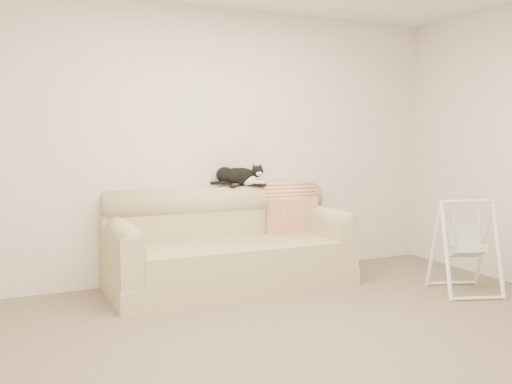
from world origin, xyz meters
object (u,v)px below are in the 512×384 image
(remote_a, at_px, (237,185))
(baby_swing, at_px, (465,246))
(sofa, at_px, (228,248))
(remote_b, at_px, (257,185))
(tuxedo_cat, at_px, (238,176))

(remote_a, xyz_separation_m, baby_swing, (1.63, -1.33, -0.49))
(sofa, distance_m, baby_swing, 2.12)
(remote_a, relative_size, remote_b, 1.05)
(sofa, bearing_deg, baby_swing, -30.91)
(tuxedo_cat, relative_size, baby_swing, 0.64)
(sofa, xyz_separation_m, remote_b, (0.40, 0.21, 0.56))
(sofa, distance_m, tuxedo_cat, 0.73)
(remote_b, distance_m, baby_swing, 1.99)
(sofa, bearing_deg, tuxedo_cat, 50.20)
(remote_b, relative_size, tuxedo_cat, 0.31)
(sofa, xyz_separation_m, baby_swing, (1.82, -1.09, 0.06))
(remote_b, relative_size, baby_swing, 0.20)
(sofa, height_order, baby_swing, sofa)
(sofa, relative_size, remote_a, 12.48)
(remote_a, relative_size, tuxedo_cat, 0.33)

